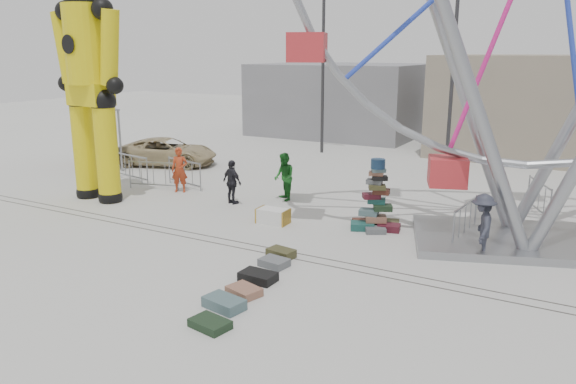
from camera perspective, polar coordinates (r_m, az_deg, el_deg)
The scene contains 27 objects.
ground at distance 15.20m, azimuth -7.79°, elevation -6.02°, with size 90.00×90.00×0.00m, color #9E9E99.
track_line_near at distance 15.65m, azimuth -6.47°, elevation -5.36°, with size 40.00×0.04×0.01m, color #47443F.
track_line_far at distance 15.96m, azimuth -5.63°, elevation -4.94°, with size 40.00×0.04×0.01m, color #47443F.
building_right at distance 31.50m, azimuth 26.28°, elevation 7.79°, with size 12.00×8.00×5.00m, color gray.
building_left at distance 36.55m, azimuth 5.48°, elevation 9.39°, with size 10.00×8.00×4.40m, color gray.
lamp_post_right at distance 24.98m, azimuth 16.63°, elevation 11.93°, with size 1.41×0.25×8.00m.
lamp_post_left at distance 29.20m, azimuth 3.74°, elevation 12.72°, with size 1.41×0.25×8.00m.
suitcase_tower at distance 16.99m, azimuth 8.92°, elevation -1.76°, with size 1.62×1.40×2.14m.
crash_test_dummy at distance 20.75m, azimuth -19.55°, elevation 10.93°, with size 3.26×1.44×8.21m.
banner_scaffold at distance 27.23m, azimuth -19.11°, elevation 6.78°, with size 3.83×1.69×2.76m.
steamer_trunk at distance 17.42m, azimuth -1.53°, elevation -2.46°, with size 0.97×0.56×0.45m, color silver.
row_case_0 at distance 14.64m, azimuth -0.71°, elevation -6.23°, with size 0.70×0.45×0.22m, color #3F3E1F.
row_case_1 at distance 14.06m, azimuth -1.42°, elevation -7.17°, with size 0.68×0.52×0.19m, color slate.
row_case_2 at distance 13.21m, azimuth -3.06°, elevation -8.58°, with size 0.84×0.53×0.21m, color black.
row_case_3 at distance 12.53m, azimuth -4.49°, elevation -10.00°, with size 0.72×0.53×0.18m, color #92604A.
row_case_4 at distance 11.96m, azimuth -6.51°, elevation -11.15°, with size 0.87×0.52×0.23m, color #4A666A.
row_case_5 at distance 11.24m, azimuth -7.92°, elevation -13.12°, with size 0.77×0.51×0.17m, color #1A2F1B.
barricade_dummy_a at distance 23.91m, azimuth -15.53°, elevation 2.41°, with size 2.00×0.10×1.10m, color gray, non-canonical shape.
barricade_dummy_b at distance 22.23m, azimuth -13.51°, elevation 1.67°, with size 2.00×0.10×1.10m, color gray, non-canonical shape.
barricade_dummy_c at distance 22.33m, azimuth -10.48°, elevation 1.88°, with size 2.00×0.10×1.10m, color gray, non-canonical shape.
barricade_wheel_front at distance 16.55m, azimuth 17.53°, elevation -2.87°, with size 2.00×0.10×1.10m, color gray, non-canonical shape.
barricade_wheel_back at distance 19.99m, azimuth 24.12°, elevation -0.58°, with size 2.00×0.10×1.10m, color gray, non-canonical shape.
pedestrian_red at distance 21.51m, azimuth -10.96°, elevation 2.22°, with size 0.62×0.41×1.70m, color #9F3216.
pedestrian_green at distance 19.94m, azimuth -0.39°, elevation 1.55°, with size 0.83×0.65×1.71m, color #175F1C.
pedestrian_black at distance 19.58m, azimuth -5.69°, elevation 1.01°, with size 0.91×0.38×1.55m, color black.
pedestrian_grey at distance 15.23m, azimuth 19.13°, elevation -3.29°, with size 1.09×0.63×1.69m, color #292C37.
parked_suv at distance 26.79m, azimuth -12.20°, elevation 4.02°, with size 2.11×4.58×1.27m, color tan.
Camera 1 is at (8.68, -11.34, 5.21)m, focal length 35.00 mm.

